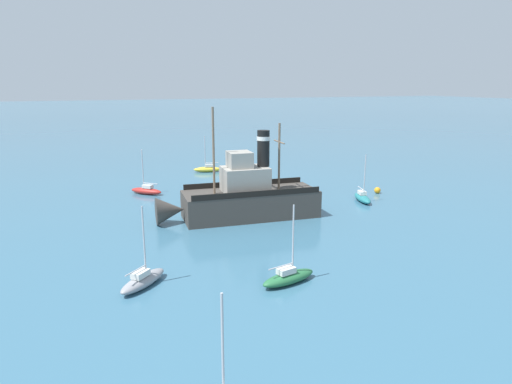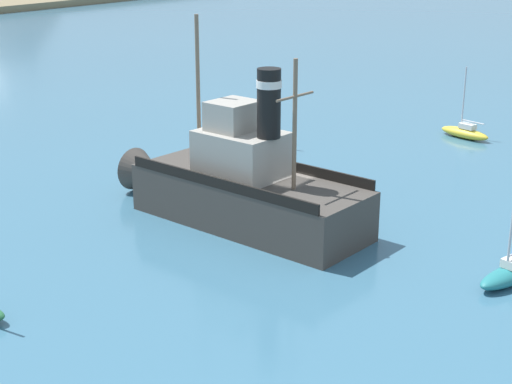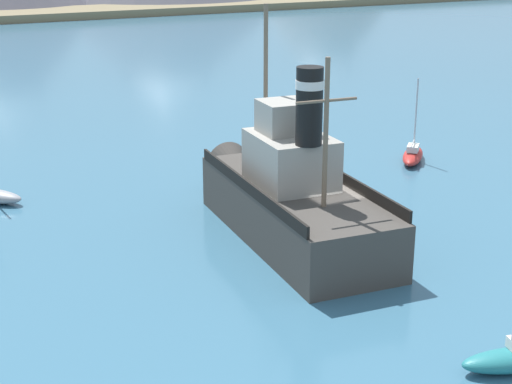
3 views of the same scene
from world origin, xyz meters
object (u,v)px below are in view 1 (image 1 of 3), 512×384
Objects in this scene: sailboat_green at (288,277)px; mooring_buoy at (377,190)px; old_tugboat at (244,198)px; sailboat_teal at (362,197)px; sailboat_grey at (143,280)px; sailboat_red at (146,190)px; sailboat_yellow at (208,169)px.

sailboat_green is 25.82m from mooring_buoy.
old_tugboat reaches higher than sailboat_green.
sailboat_grey is (-11.84, 23.96, 0.00)m from sailboat_teal.
sailboat_grey is (-23.43, 3.98, 0.00)m from sailboat_red.
sailboat_teal is 23.67m from sailboat_yellow.
sailboat_yellow is at bearing -45.14° from sailboat_red.
sailboat_teal and sailboat_yellow have the same top height.
sailboat_teal is 1.00× the size of sailboat_red.
old_tugboat is at bearing -43.81° from sailboat_grey.
sailboat_green and sailboat_teal have the same top height.
mooring_buoy is at bearing -111.39° from sailboat_red.
sailboat_red is 1.00× the size of sailboat_grey.
sailboat_grey is 31.01m from mooring_buoy.
sailboat_teal and sailboat_red have the same top height.
sailboat_teal is at bearing 122.92° from mooring_buoy.
sailboat_red and sailboat_grey have the same top height.
sailboat_green is 26.69m from sailboat_red.
sailboat_grey is 1.00× the size of sailboat_yellow.
sailboat_yellow is at bearing -8.78° from sailboat_green.
sailboat_green is 1.00× the size of sailboat_red.
sailboat_green is 7.08× the size of mooring_buoy.
sailboat_green is at bearing 169.99° from old_tugboat.
sailboat_green is 21.56m from sailboat_teal.
old_tugboat is 2.99× the size of sailboat_teal.
mooring_buoy is (3.01, -16.86, -1.48)m from old_tugboat.
sailboat_green is at bearing -109.52° from sailboat_grey.
old_tugboat is 21.15× the size of mooring_buoy.
mooring_buoy is at bearing -62.79° from sailboat_grey.
sailboat_teal is 4.32m from mooring_buoy.
old_tugboat is at bearing 172.02° from sailboat_yellow.
sailboat_grey reaches higher than mooring_buoy.
sailboat_yellow is (36.13, -5.58, 0.00)m from sailboat_green.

